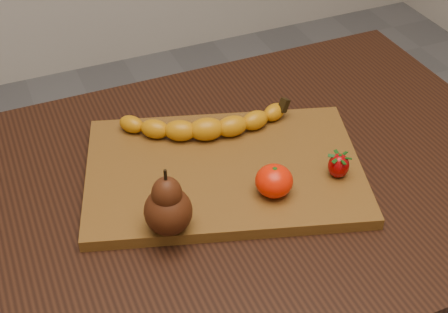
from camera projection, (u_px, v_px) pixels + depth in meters
name	position (u px, v px, depth m)	size (l,w,h in m)	color
table	(242.00, 218.00, 1.10)	(1.00, 0.70, 0.76)	black
cutting_board	(224.00, 171.00, 1.03)	(0.45, 0.30, 0.02)	brown
banana	(207.00, 129.00, 1.07)	(0.26, 0.07, 0.04)	#C77D09
pear	(167.00, 201.00, 0.88)	(0.07, 0.07, 0.11)	#451C0B
mandarin	(274.00, 181.00, 0.96)	(0.06, 0.06, 0.05)	red
strawberry	(339.00, 165.00, 0.99)	(0.03, 0.03, 0.04)	#9B0406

